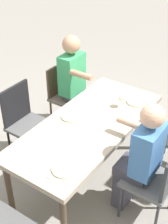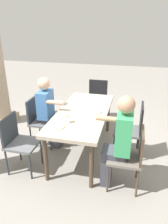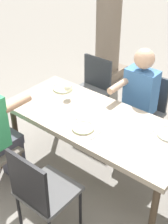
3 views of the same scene
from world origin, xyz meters
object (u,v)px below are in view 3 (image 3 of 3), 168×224
Objects in this scene: dining_table at (96,124)px; plate_1 at (83,128)px; diner_man_white at (137,102)px; chair_west_north at (92,87)px; chair_mid_south at (41,190)px; plate_0 at (63,89)px; wine_glass_0 at (68,88)px; chair_mid_north at (144,108)px.

dining_table is 0.22m from plate_1.
diner_man_white is 6.26× the size of plate_1.
diner_man_white reaches higher than chair_west_north.
chair_mid_south reaches higher than dining_table.
plate_0 is 0.78m from plate_1.
diner_man_white is 8.12× the size of wine_glass_0.
chair_west_north is 0.99× the size of chair_mid_north.
chair_west_north is 1.28m from plate_1.
chair_mid_south is 1.29m from plate_0.
diner_man_white is (-0.00, -0.20, 0.17)m from chair_mid_north.
diner_man_white reaches higher than plate_1.
chair_mid_north reaches higher than chair_west_north.
chair_mid_south is at bearing -60.29° from wine_glass_0.
chair_west_north is 5.62× the size of wine_glass_0.
dining_table is 0.85m from chair_mid_north.
chair_west_north is at bearing -179.93° from chair_mid_north.
chair_mid_south reaches higher than chair_mid_north.
plate_1 is (0.71, -1.03, 0.26)m from chair_west_north.
wine_glass_0 is (-0.47, 0.12, 0.18)m from dining_table.
chair_mid_south is (0.08, -0.83, -0.16)m from dining_table.
plate_0 is (-0.71, 1.05, 0.24)m from chair_mid_south.
plate_0 and plate_1 have the same top height.
chair_mid_north is (0.08, 0.83, -0.18)m from dining_table.
diner_man_white is at bearing 85.66° from plate_1.
dining_table is 0.63m from diner_man_white.
diner_man_white reaches higher than chair_mid_north.
chair_mid_north is at bearing 40.21° from plate_0.
diner_man_white reaches higher than plate_0.
chair_west_north is 4.03× the size of plate_0.
plate_1 reaches higher than dining_table.
wine_glass_0 reaches higher than chair_mid_north.
chair_west_north reaches higher than plate_1.
diner_man_white is (0.77, -0.20, 0.17)m from chair_west_north.
diner_man_white is 0.82m from plate_0.
plate_1 is at bearing -55.45° from chair_west_north.
wine_glass_0 is at bearing -127.78° from chair_mid_north.
wine_glass_0 is at bearing -71.67° from chair_west_north.
chair_mid_south reaches higher than wine_glass_0.
chair_mid_south is 4.24× the size of plate_0.
dining_table is at bearing -96.71° from diner_man_white.
chair_mid_north reaches higher than dining_table.
chair_mid_north is at bearing 89.13° from diner_man_white.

